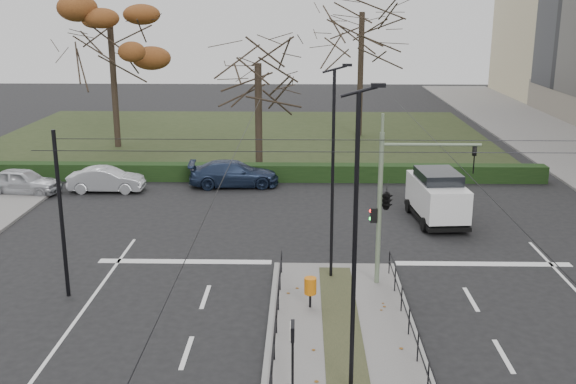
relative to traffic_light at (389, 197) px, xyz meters
The scene contains 18 objects.
ground 4.97m from the traffic_light, 120.16° to the right, with size 140.00×140.00×0.00m, color black.
median_island 6.79m from the traffic_light, 107.90° to the right, with size 4.40×15.00×0.14m, color #605E5C.
park 30.10m from the traffic_light, 105.15° to the left, with size 38.00×26.00×0.10m, color #232D16.
hedge 17.58m from the traffic_light, 116.81° to the left, with size 38.00×1.00×1.00m, color black.
median_railing 6.48m from the traffic_light, 107.61° to the right, with size 4.14×13.24×0.92m.
catenary 2.36m from the traffic_light, 140.29° to the right, with size 20.00×34.00×6.00m.
traffic_light is the anchor object (origin of this frame).
litter_bin 4.35m from the traffic_light, 142.05° to the right, with size 0.41×0.41×1.06m.
info_panel 8.36m from the traffic_light, 113.94° to the right, with size 0.11×0.53×2.02m.
streetlamp_median_near 7.55m from the traffic_light, 103.57° to the right, with size 0.68×0.14×8.10m.
streetlamp_median_far 2.19m from the traffic_light, 164.23° to the left, with size 0.66×0.14×7.91m.
parked_car_first 22.31m from the traffic_light, 146.43° to the left, with size 1.69×4.21×1.43m, color #B7B9BF.
parked_car_second 19.17m from the traffic_light, 137.44° to the left, with size 1.44×4.14×1.36m, color #B7B9BF.
parked_car_third 16.02m from the traffic_light, 116.35° to the left, with size 2.07×5.10×1.48m, color #1D2A45.
white_van 8.81m from the traffic_light, 67.07° to the left, with size 2.46×4.83×2.48m.
rust_tree 30.44m from the traffic_light, 123.70° to the left, with size 8.40×8.40×12.27m.
bare_tree_center 30.21m from the traffic_light, 87.37° to the left, with size 7.72×7.72×12.58m.
bare_tree_near 19.22m from the traffic_light, 107.82° to the left, with size 6.41×6.41×8.71m.
Camera 1 is at (-1.27, -19.99, 9.97)m, focal length 42.00 mm.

